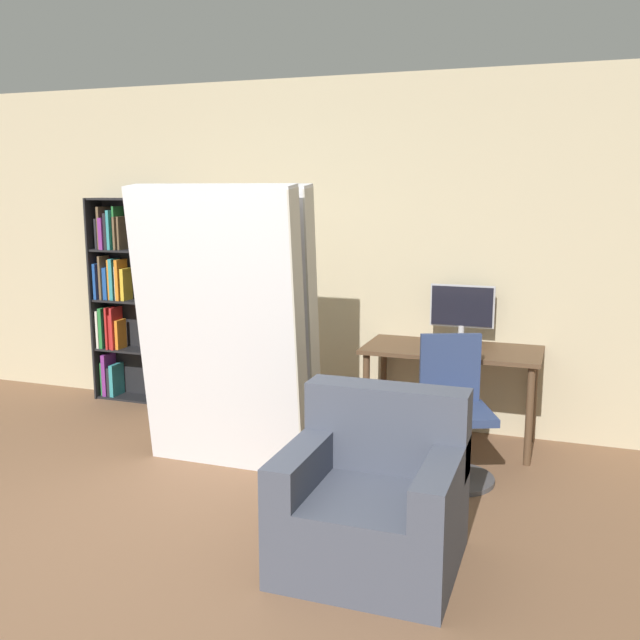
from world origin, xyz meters
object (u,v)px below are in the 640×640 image
object	(u,v)px
office_chair	(453,422)
monitor	(462,312)
armchair	(374,500)
mattress_near	(220,331)
bookshelf	(126,299)
mattress_far	(237,324)

from	to	relation	value
office_chair	monitor	bearing A→B (deg)	96.14
office_chair	armchair	bearing A→B (deg)	-99.78
office_chair	mattress_near	size ratio (longest dim) A/B	0.49
bookshelf	armchair	size ratio (longest dim) A/B	2.09
mattress_far	mattress_near	bearing A→B (deg)	-90.00
monitor	armchair	world-z (taller)	monitor
office_chair	mattress_far	xyz separation A→B (m)	(-1.47, -0.11, 0.57)
office_chair	armchair	world-z (taller)	office_chair
mattress_far	armchair	distance (m)	1.77
mattress_near	monitor	bearing A→B (deg)	40.21
mattress_near	bookshelf	bearing A→B (deg)	142.20
monitor	mattress_near	xyz separation A→B (m)	(-1.38, -1.17, -0.02)
mattress_far	armchair	bearing A→B (deg)	-40.21
office_chair	mattress_far	distance (m)	1.58
bookshelf	mattress_near	distance (m)	1.97
mattress_near	mattress_far	size ratio (longest dim) A/B	1.00
armchair	office_chair	bearing A→B (deg)	80.22
office_chair	mattress_near	xyz separation A→B (m)	(-1.47, -0.36, 0.57)
mattress_near	armchair	distance (m)	1.63
office_chair	mattress_near	world-z (taller)	mattress_near
mattress_far	armchair	xyz separation A→B (m)	(1.27, -1.07, -0.62)
monitor	mattress_near	size ratio (longest dim) A/B	0.25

